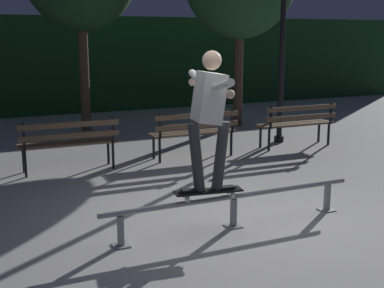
# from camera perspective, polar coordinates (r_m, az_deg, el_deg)

# --- Properties ---
(ground_plane) EXTENTS (90.00, 90.00, 0.00)m
(ground_plane) POSITION_cam_1_polar(r_m,az_deg,el_deg) (6.23, 4.13, -8.77)
(ground_plane) COLOR #ADAAA8
(hedge_backdrop) EXTENTS (24.00, 1.20, 2.71)m
(hedge_backdrop) POSITION_cam_1_polar(r_m,az_deg,el_deg) (15.42, -14.25, 8.49)
(hedge_backdrop) COLOR #193D1E
(hedge_backdrop) RESTS_ON ground
(grind_rail) EXTENTS (3.21, 0.18, 0.40)m
(grind_rail) POSITION_cam_1_polar(r_m,az_deg,el_deg) (6.05, 4.62, -6.43)
(grind_rail) COLOR gray
(grind_rail) RESTS_ON ground
(skateboard) EXTENTS (0.80, 0.31, 0.09)m
(skateboard) POSITION_cam_1_polar(r_m,az_deg,el_deg) (5.85, 1.81, -5.26)
(skateboard) COLOR black
(skateboard) RESTS_ON grind_rail
(skateboarder) EXTENTS (0.63, 1.40, 1.56)m
(skateboarder) POSITION_cam_1_polar(r_m,az_deg,el_deg) (5.65, 1.90, 3.85)
(skateboarder) COLOR black
(skateboarder) RESTS_ON skateboard
(park_bench_left_center) EXTENTS (1.61, 0.45, 0.88)m
(park_bench_left_center) POSITION_cam_1_polar(r_m,az_deg,el_deg) (8.60, -13.44, 0.48)
(park_bench_left_center) COLOR black
(park_bench_left_center) RESTS_ON ground
(park_bench_right_center) EXTENTS (1.61, 0.45, 0.88)m
(park_bench_right_center) POSITION_cam_1_polar(r_m,az_deg,el_deg) (9.29, 0.31, 1.66)
(park_bench_right_center) COLOR black
(park_bench_right_center) RESTS_ON ground
(park_bench_rightmost) EXTENTS (1.61, 0.45, 0.88)m
(park_bench_rightmost) POSITION_cam_1_polar(r_m,az_deg,el_deg) (10.44, 11.62, 2.56)
(park_bench_rightmost) COLOR black
(park_bench_rightmost) RESTS_ON ground
(lamp_post_right) EXTENTS (0.32, 0.32, 3.90)m
(lamp_post_right) POSITION_cam_1_polar(r_m,az_deg,el_deg) (10.76, 10.02, 13.29)
(lamp_post_right) COLOR black
(lamp_post_right) RESTS_ON ground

